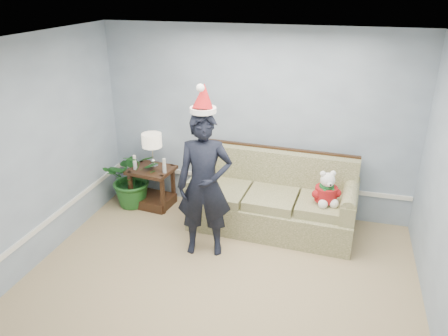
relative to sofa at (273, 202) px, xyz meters
name	(u,v)px	position (x,y,z in m)	size (l,w,h in m)	color
room_shell	(200,202)	(-0.37, -2.04, 0.98)	(4.54, 5.04, 2.74)	tan
wainscot_trim	(145,211)	(-1.55, -0.86, 0.08)	(4.49, 4.99, 0.06)	white
sofa	(273,202)	(0.00, 0.00, 0.00)	(2.28, 1.07, 1.05)	#4F5829
side_table	(153,191)	(-1.88, 0.10, -0.13)	(0.70, 0.61, 0.62)	#3E2216
table_lamp	(152,142)	(-1.87, 0.17, 0.65)	(0.30, 0.30, 0.53)	silver
candle_pair	(149,165)	(-1.86, 0.01, 0.35)	(0.53, 0.06, 0.22)	silver
houseplant	(133,178)	(-2.16, 0.03, 0.09)	(0.82, 0.71, 0.92)	#1F5B21
man	(205,185)	(-0.72, -0.86, 0.56)	(0.68, 0.44, 1.86)	black
santa_hat	(203,99)	(-0.72, -0.84, 1.62)	(0.31, 0.35, 0.36)	white
teddy_bear	(326,192)	(0.71, -0.20, 0.35)	(0.37, 0.37, 0.47)	white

